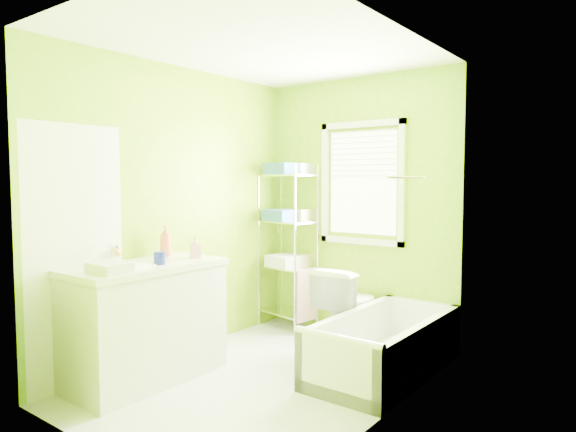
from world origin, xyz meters
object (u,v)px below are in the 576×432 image
Objects in this scene: toilet at (349,306)px; vanity at (145,318)px; wire_shelf_unit at (290,227)px; bathtub at (383,354)px.

toilet is 0.63× the size of vanity.
toilet is 0.44× the size of wire_shelf_unit.
bathtub is at bearing 41.22° from vanity.
toilet is (-0.57, 0.41, 0.23)m from bathtub.
toilet is 1.89m from vanity.
bathtub is 1.24× the size of vanity.
wire_shelf_unit reaches higher than toilet.
wire_shelf_unit is (0.03, 1.86, 0.59)m from vanity.
vanity is (-1.44, -1.26, 0.33)m from bathtub.
wire_shelf_unit is (-1.41, 0.60, 0.92)m from bathtub.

